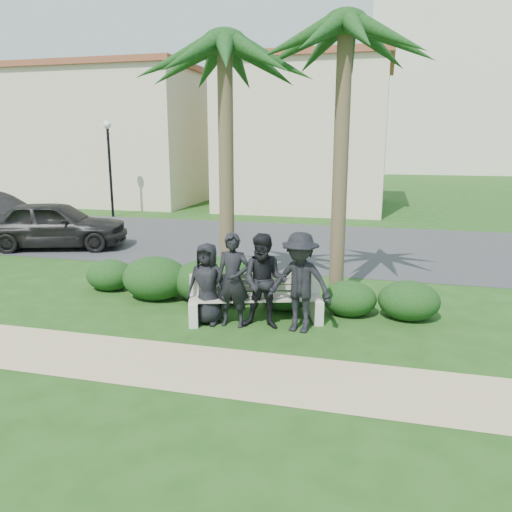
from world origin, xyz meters
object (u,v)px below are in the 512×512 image
object	(u,v)px
man_a	(207,284)
man_c	(265,282)
street_lamp	(109,152)
man_b	(233,280)
palm_right	(346,28)
car_a	(55,225)
park_bench	(256,302)
man_d	(300,283)
palm_left	(225,46)

from	to	relation	value
man_a	man_c	size ratio (longest dim) A/B	0.88
street_lamp	man_b	distance (m)	15.35
palm_right	car_a	distance (m)	10.94
man_a	man_c	world-z (taller)	man_c
park_bench	man_a	bearing A→B (deg)	-178.32
man_c	man_a	bearing A→B (deg)	178.56
man_d	palm_right	bearing A→B (deg)	87.32
palm_left	car_a	xyz separation A→B (m)	(-6.97, 3.53, -4.51)
street_lamp	man_a	world-z (taller)	street_lamp
car_a	park_bench	bearing A→B (deg)	-139.21
street_lamp	car_a	size ratio (longest dim) A/B	0.95
street_lamp	park_bench	distance (m)	15.41
man_c	palm_right	size ratio (longest dim) A/B	0.27
park_bench	man_c	bearing A→B (deg)	-68.00
man_c	car_a	xyz separation A→B (m)	(-8.23, 5.24, -0.12)
man_c	man_d	xyz separation A→B (m)	(0.66, -0.00, 0.03)
man_a	palm_left	size ratio (longest dim) A/B	0.25
car_a	palm_right	bearing A→B (deg)	-125.24
park_bench	man_a	xyz separation A→B (m)	(-0.88, -0.31, 0.38)
man_b	palm_left	xyz separation A→B (m)	(-0.67, 1.76, 4.39)
palm_right	car_a	world-z (taller)	palm_right
man_c	man_d	bearing A→B (deg)	-3.46
park_bench	palm_right	size ratio (longest dim) A/B	0.41
man_b	palm_right	distance (m)	5.51
man_b	man_d	size ratio (longest dim) A/B	0.96
man_b	man_c	world-z (taller)	man_c
park_bench	man_b	distance (m)	0.69
man_d	palm_right	size ratio (longest dim) A/B	0.28
street_lamp	park_bench	size ratio (longest dim) A/B	1.59
street_lamp	palm_left	world-z (taller)	palm_left
park_bench	car_a	xyz separation A→B (m)	(-8.01, 4.97, 0.37)
man_b	man_d	distance (m)	1.25
man_b	palm_left	world-z (taller)	palm_left
man_d	car_a	world-z (taller)	man_d
park_bench	palm_left	size ratio (longest dim) A/B	0.43
man_a	car_a	size ratio (longest dim) A/B	0.35
park_bench	man_a	distance (m)	1.01
man_b	man_d	bearing A→B (deg)	-0.13
man_a	street_lamp	bearing A→B (deg)	127.93
man_d	street_lamp	bearing A→B (deg)	140.73
man_d	palm_left	distance (m)	5.06
man_d	car_a	bearing A→B (deg)	158.22
man_a	man_c	xyz separation A→B (m)	(1.10, 0.04, 0.11)
man_a	man_b	distance (m)	0.52
man_a	palm_left	distance (m)	4.83
park_bench	car_a	bearing A→B (deg)	130.60
street_lamp	park_bench	world-z (taller)	street_lamp
palm_left	man_b	bearing A→B (deg)	-69.21
man_d	car_a	xyz separation A→B (m)	(-8.89, 5.24, -0.15)
street_lamp	man_d	xyz separation A→B (m)	(10.69, -11.88, -2.02)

